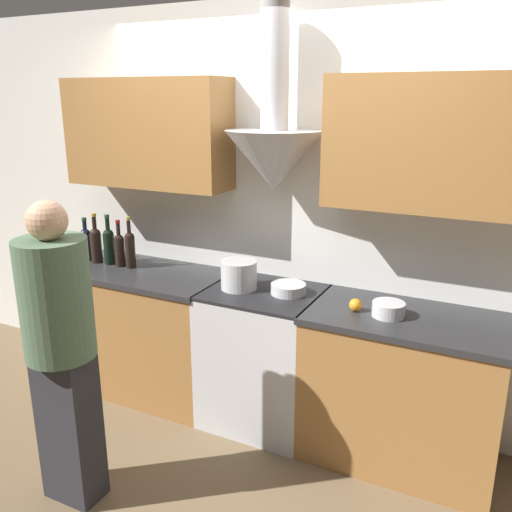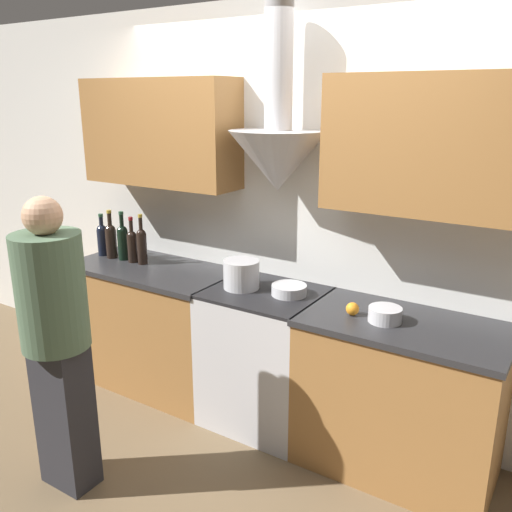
{
  "view_description": "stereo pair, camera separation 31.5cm",
  "coord_description": "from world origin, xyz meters",
  "px_view_note": "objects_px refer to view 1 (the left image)",
  "views": [
    {
      "loc": [
        1.35,
        -2.5,
        2.04
      ],
      "look_at": [
        0.0,
        0.21,
        1.14
      ],
      "focal_mm": 38.0,
      "sensor_mm": 36.0,
      "label": 1
    },
    {
      "loc": [
        1.62,
        -2.34,
        2.04
      ],
      "look_at": [
        0.0,
        0.21,
        1.14
      ],
      "focal_mm": 38.0,
      "sensor_mm": 36.0,
      "label": 2
    }
  ],
  "objects_px": {
    "wine_bottle_1": "(96,243)",
    "wine_bottle_3": "(120,248)",
    "stock_pot": "(239,275)",
    "saucepan": "(388,309)",
    "mixing_bowl": "(288,289)",
    "orange_fruit": "(356,305)",
    "stove_range": "(263,356)",
    "wine_bottle_0": "(86,242)",
    "wine_bottle_4": "(130,248)",
    "wine_bottle_2": "(109,244)",
    "person_foreground_left": "(61,345)"
  },
  "relations": [
    {
      "from": "wine_bottle_1",
      "to": "wine_bottle_3",
      "type": "bearing_deg",
      "value": 1.09
    },
    {
      "from": "stove_range",
      "to": "wine_bottle_1",
      "type": "xyz_separation_m",
      "value": [
        -1.32,
        0.0,
        0.58
      ]
    },
    {
      "from": "stock_pot",
      "to": "person_foreground_left",
      "type": "distance_m",
      "value": 1.14
    },
    {
      "from": "mixing_bowl",
      "to": "orange_fruit",
      "type": "height_order",
      "value": "orange_fruit"
    },
    {
      "from": "wine_bottle_1",
      "to": "mixing_bowl",
      "type": "relative_size",
      "value": 1.68
    },
    {
      "from": "wine_bottle_4",
      "to": "orange_fruit",
      "type": "distance_m",
      "value": 1.63
    },
    {
      "from": "wine_bottle_4",
      "to": "mixing_bowl",
      "type": "distance_m",
      "value": 1.19
    },
    {
      "from": "wine_bottle_0",
      "to": "wine_bottle_4",
      "type": "height_order",
      "value": "wine_bottle_4"
    },
    {
      "from": "stock_pot",
      "to": "mixing_bowl",
      "type": "distance_m",
      "value": 0.32
    },
    {
      "from": "wine_bottle_3",
      "to": "saucepan",
      "type": "bearing_deg",
      "value": -1.86
    },
    {
      "from": "mixing_bowl",
      "to": "saucepan",
      "type": "distance_m",
      "value": 0.63
    },
    {
      "from": "orange_fruit",
      "to": "wine_bottle_2",
      "type": "bearing_deg",
      "value": 177.4
    },
    {
      "from": "wine_bottle_4",
      "to": "person_foreground_left",
      "type": "relative_size",
      "value": 0.23
    },
    {
      "from": "stove_range",
      "to": "wine_bottle_1",
      "type": "height_order",
      "value": "wine_bottle_1"
    },
    {
      "from": "wine_bottle_0",
      "to": "wine_bottle_2",
      "type": "bearing_deg",
      "value": -0.04
    },
    {
      "from": "stock_pot",
      "to": "stove_range",
      "type": "bearing_deg",
      "value": 9.68
    },
    {
      "from": "wine_bottle_2",
      "to": "saucepan",
      "type": "xyz_separation_m",
      "value": [
        1.99,
        -0.07,
        -0.1
      ]
    },
    {
      "from": "wine_bottle_2",
      "to": "saucepan",
      "type": "bearing_deg",
      "value": -2.06
    },
    {
      "from": "wine_bottle_4",
      "to": "mixing_bowl",
      "type": "bearing_deg",
      "value": 0.48
    },
    {
      "from": "stock_pot",
      "to": "saucepan",
      "type": "xyz_separation_m",
      "value": [
        0.93,
        -0.03,
        -0.05
      ]
    },
    {
      "from": "wine_bottle_1",
      "to": "saucepan",
      "type": "height_order",
      "value": "wine_bottle_1"
    },
    {
      "from": "stove_range",
      "to": "wine_bottle_4",
      "type": "height_order",
      "value": "wine_bottle_4"
    },
    {
      "from": "wine_bottle_1",
      "to": "person_foreground_left",
      "type": "xyz_separation_m",
      "value": [
        0.74,
        -1.08,
        -0.16
      ]
    },
    {
      "from": "stove_range",
      "to": "wine_bottle_3",
      "type": "distance_m",
      "value": 1.25
    },
    {
      "from": "orange_fruit",
      "to": "saucepan",
      "type": "bearing_deg",
      "value": 3.46
    },
    {
      "from": "wine_bottle_3",
      "to": "stock_pot",
      "type": "height_order",
      "value": "wine_bottle_3"
    },
    {
      "from": "wine_bottle_4",
      "to": "saucepan",
      "type": "bearing_deg",
      "value": -2.11
    },
    {
      "from": "stove_range",
      "to": "saucepan",
      "type": "xyz_separation_m",
      "value": [
        0.78,
        -0.05,
        0.48
      ]
    },
    {
      "from": "wine_bottle_3",
      "to": "person_foreground_left",
      "type": "xyz_separation_m",
      "value": [
        0.53,
        -1.09,
        -0.15
      ]
    },
    {
      "from": "wine_bottle_4",
      "to": "person_foreground_left",
      "type": "distance_m",
      "value": 1.19
    },
    {
      "from": "wine_bottle_1",
      "to": "wine_bottle_3",
      "type": "xyz_separation_m",
      "value": [
        0.21,
        0.0,
        -0.01
      ]
    },
    {
      "from": "wine_bottle_0",
      "to": "wine_bottle_1",
      "type": "height_order",
      "value": "wine_bottle_1"
    },
    {
      "from": "wine_bottle_3",
      "to": "wine_bottle_4",
      "type": "bearing_deg",
      "value": 3.21
    },
    {
      "from": "stove_range",
      "to": "wine_bottle_4",
      "type": "distance_m",
      "value": 1.18
    },
    {
      "from": "wine_bottle_2",
      "to": "orange_fruit",
      "type": "height_order",
      "value": "wine_bottle_2"
    },
    {
      "from": "orange_fruit",
      "to": "stove_range",
      "type": "bearing_deg",
      "value": 173.94
    },
    {
      "from": "saucepan",
      "to": "person_foreground_left",
      "type": "distance_m",
      "value": 1.7
    },
    {
      "from": "stock_pot",
      "to": "orange_fruit",
      "type": "distance_m",
      "value": 0.75
    },
    {
      "from": "mixing_bowl",
      "to": "orange_fruit",
      "type": "relative_size",
      "value": 2.95
    },
    {
      "from": "wine_bottle_3",
      "to": "person_foreground_left",
      "type": "height_order",
      "value": "person_foreground_left"
    },
    {
      "from": "wine_bottle_1",
      "to": "stock_pot",
      "type": "height_order",
      "value": "wine_bottle_1"
    },
    {
      "from": "wine_bottle_0",
      "to": "stock_pot",
      "type": "height_order",
      "value": "wine_bottle_0"
    },
    {
      "from": "wine_bottle_1",
      "to": "wine_bottle_3",
      "type": "relative_size",
      "value": 1.08
    },
    {
      "from": "orange_fruit",
      "to": "wine_bottle_1",
      "type": "bearing_deg",
      "value": 177.97
    },
    {
      "from": "wine_bottle_0",
      "to": "wine_bottle_3",
      "type": "bearing_deg",
      "value": -1.91
    },
    {
      "from": "wine_bottle_0",
      "to": "mixing_bowl",
      "type": "relative_size",
      "value": 1.48
    },
    {
      "from": "wine_bottle_2",
      "to": "saucepan",
      "type": "height_order",
      "value": "wine_bottle_2"
    },
    {
      "from": "stove_range",
      "to": "stock_pot",
      "type": "distance_m",
      "value": 0.55
    },
    {
      "from": "mixing_bowl",
      "to": "wine_bottle_0",
      "type": "bearing_deg",
      "value": -179.84
    },
    {
      "from": "wine_bottle_3",
      "to": "wine_bottle_4",
      "type": "relative_size",
      "value": 0.92
    }
  ]
}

